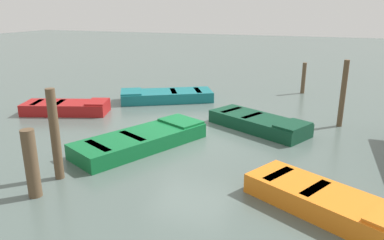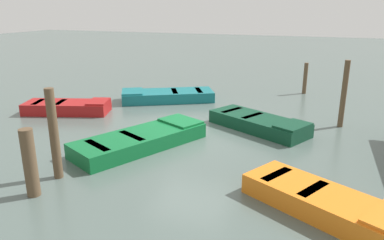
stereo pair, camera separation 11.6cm
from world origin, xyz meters
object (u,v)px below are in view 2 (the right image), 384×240
object	(u,v)px
rowboat_green	(142,139)
mooring_piling_mid_right	(344,94)
rowboat_red	(68,107)
mooring_piling_mid_left	(30,163)
rowboat_dark_green	(259,123)
mooring_piling_near_left	(54,134)
mooring_piling_center	(305,78)
rowboat_teal	(167,96)
rowboat_orange	(325,202)

from	to	relation	value
rowboat_green	mooring_piling_mid_right	distance (m)	6.35
rowboat_red	mooring_piling_mid_left	xyz separation A→B (m)	(5.17, 3.26, 0.49)
rowboat_red	mooring_piling_mid_right	world-z (taller)	mooring_piling_mid_right
rowboat_dark_green	mooring_piling_near_left	xyz separation A→B (m)	(4.85, -3.56, 0.80)
rowboat_dark_green	rowboat_red	bearing A→B (deg)	-148.26
mooring_piling_mid_right	mooring_piling_mid_left	size ratio (longest dim) A/B	1.50
rowboat_green	mooring_piling_near_left	distance (m)	2.58
rowboat_green	mooring_piling_center	world-z (taller)	mooring_piling_center
rowboat_red	mooring_piling_near_left	xyz separation A→B (m)	(4.34, 3.18, 0.80)
mooring_piling_mid_left	mooring_piling_center	distance (m)	12.14
rowboat_green	mooring_piling_mid_left	xyz separation A→B (m)	(3.13, -0.78, 0.49)
rowboat_teal	mooring_piling_mid_right	xyz separation A→B (m)	(1.12, 6.50, 0.83)
rowboat_orange	rowboat_dark_green	world-z (taller)	same
mooring_piling_near_left	mooring_piling_mid_right	distance (m)	8.47
mooring_piling_mid_right	rowboat_dark_green	bearing A→B (deg)	-63.01
rowboat_green	rowboat_red	size ratio (longest dim) A/B	1.24
rowboat_teal	rowboat_orange	size ratio (longest dim) A/B	1.20
rowboat_green	rowboat_dark_green	size ratio (longest dim) A/B	1.17
rowboat_teal	rowboat_orange	distance (m)	9.08
rowboat_dark_green	mooring_piling_center	xyz separation A→B (m)	(-5.62, 0.95, 0.45)
rowboat_red	rowboat_teal	bearing A→B (deg)	29.50
rowboat_teal	mooring_piling_near_left	size ratio (longest dim) A/B	1.87
rowboat_orange	rowboat_dark_green	xyz separation A→B (m)	(-4.35, -2.01, -0.00)
mooring_piling_mid_left	mooring_piling_mid_right	bearing A→B (deg)	139.70
mooring_piling_near_left	mooring_piling_mid_left	world-z (taller)	mooring_piling_near_left
rowboat_green	rowboat_orange	world-z (taller)	same
rowboat_dark_green	mooring_piling_near_left	distance (m)	6.07
rowboat_red	mooring_piling_center	bearing A→B (deg)	20.58
mooring_piling_mid_left	rowboat_red	bearing A→B (deg)	-147.77
rowboat_green	rowboat_orange	distance (m)	5.04
rowboat_green	mooring_piling_mid_right	bearing A→B (deg)	-27.17
mooring_piling_center	mooring_piling_mid_left	bearing A→B (deg)	-21.38
rowboat_dark_green	mooring_piling_mid_right	world-z (taller)	mooring_piling_mid_right
mooring_piling_near_left	rowboat_teal	bearing A→B (deg)	-175.38
mooring_piling_mid_right	mooring_piling_mid_left	bearing A→B (deg)	-40.30
rowboat_orange	rowboat_red	size ratio (longest dim) A/B	1.01
mooring_piling_near_left	mooring_piling_center	xyz separation A→B (m)	(-10.47, 4.50, -0.34)
mooring_piling_center	mooring_piling_mid_right	bearing A→B (deg)	17.76
rowboat_green	rowboat_dark_green	xyz separation A→B (m)	(-2.55, 2.70, 0.00)
rowboat_red	mooring_piling_mid_right	bearing A→B (deg)	-7.33
mooring_piling_mid_left	mooring_piling_center	size ratio (longest dim) A/B	1.05
rowboat_dark_green	mooring_piling_center	bearing A→B (deg)	107.83
mooring_piling_near_left	rowboat_green	bearing A→B (deg)	159.51
rowboat_dark_green	mooring_piling_mid_left	size ratio (longest dim) A/B	2.36
rowboat_dark_green	mooring_piling_mid_right	xyz separation A→B (m)	(-1.20, 2.36, 0.83)
rowboat_orange	mooring_piling_mid_left	world-z (taller)	mooring_piling_mid_left
rowboat_orange	mooring_piling_mid_left	distance (m)	5.67
rowboat_green	rowboat_orange	xyz separation A→B (m)	(1.80, 4.71, 0.00)
mooring_piling_near_left	mooring_piling_center	distance (m)	11.40
rowboat_dark_green	mooring_piling_mid_right	size ratio (longest dim) A/B	1.58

